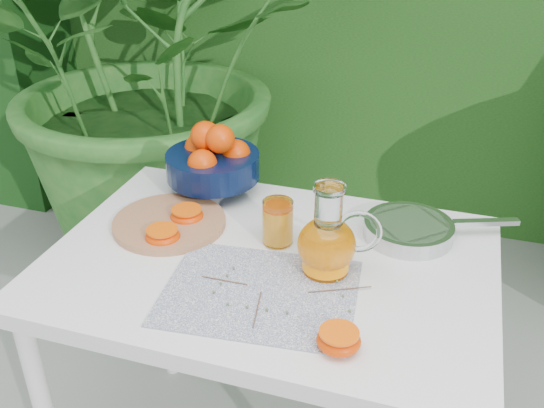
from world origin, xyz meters
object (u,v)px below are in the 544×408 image
(cutting_board, at_px, (169,223))
(white_table, at_px, (269,287))
(saute_pan, at_px, (410,229))
(juice_pitcher, at_px, (328,242))
(fruit_bowl, at_px, (213,160))

(cutting_board, bearing_deg, white_table, -12.38)
(white_table, xyz_separation_m, saute_pan, (0.29, 0.19, 0.10))
(saute_pan, bearing_deg, juice_pitcher, -127.85)
(fruit_bowl, relative_size, juice_pitcher, 1.26)
(cutting_board, distance_m, fruit_bowl, 0.23)
(fruit_bowl, bearing_deg, juice_pitcher, -36.81)
(white_table, height_order, saute_pan, saute_pan)
(white_table, height_order, fruit_bowl, fruit_bowl)
(white_table, height_order, cutting_board, cutting_board)
(cutting_board, relative_size, fruit_bowl, 1.05)
(white_table, distance_m, fruit_bowl, 0.41)
(cutting_board, bearing_deg, fruit_bowl, 81.27)
(white_table, relative_size, saute_pan, 2.57)
(cutting_board, relative_size, juice_pitcher, 1.33)
(cutting_board, relative_size, saute_pan, 0.71)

